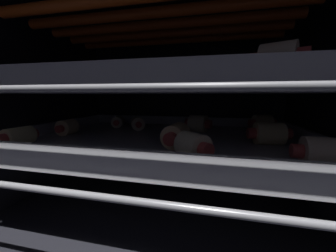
{
  "coord_description": "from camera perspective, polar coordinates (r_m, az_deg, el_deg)",
  "views": [
    {
      "loc": [
        8.38,
        -32.47,
        18.77
      ],
      "look_at": [
        0.0,
        3.64,
        13.08
      ],
      "focal_mm": 21.39,
      "sensor_mm": 36.0,
      "label": 1
    }
  ],
  "objects": [
    {
      "name": "ground_plane",
      "position": [
        0.39,
        -1.31,
        -21.3
      ],
      "size": [
        52.5,
        44.39,
        1.2
      ],
      "primitive_type": "cube",
      "color": "black"
    },
    {
      "name": "oven_wall_back",
      "position": [
        0.55,
        4.27,
        6.05
      ],
      "size": [
        52.5,
        1.2,
        32.47
      ],
      "primitive_type": "cube",
      "color": "black",
      "rests_on": "ground_plane"
    },
    {
      "name": "oven_wall_left",
      "position": [
        0.47,
        -33.33,
        4.21
      ],
      "size": [
        1.2,
        41.99,
        32.47
      ],
      "primitive_type": "cube",
      "color": "black",
      "rests_on": "ground_plane"
    },
    {
      "name": "oven_ceiling",
      "position": [
        0.36,
        -1.52,
        31.82
      ],
      "size": [
        52.5,
        44.39,
        1.2
      ],
      "primitive_type": "cube",
      "color": "black"
    },
    {
      "name": "heating_element",
      "position": [
        0.35,
        -1.5,
        27.0
      ],
      "size": [
        40.08,
        19.98,
        1.51
      ],
      "color": "#F25919"
    },
    {
      "name": "oven_rack_lower",
      "position": [
        0.35,
        -1.37,
        -5.38
      ],
      "size": [
        47.78,
        41.15,
        0.65
      ],
      "color": "slate"
    },
    {
      "name": "baking_tray_lower",
      "position": [
        0.34,
        -1.38,
        -3.69
      ],
      "size": [
        44.78,
        31.63,
        2.97
      ],
      "color": "silver",
      "rests_on": "oven_rack_lower"
    },
    {
      "name": "pig_in_blanket_lower_0",
      "position": [
        0.28,
        2.29,
        -2.66
      ],
      "size": [
        3.61,
        6.11,
        3.21
      ],
      "rotation": [
        0.0,
        0.0,
        6.18
      ],
      "color": "beige",
      "rests_on": "baking_tray_lower"
    },
    {
      "name": "pig_in_blanket_lower_1",
      "position": [
        0.36,
        -36.76,
        -2.36
      ],
      "size": [
        2.87,
        5.23,
        2.6
      ],
      "rotation": [
        0.0,
        0.0,
        3.07
      ],
      "color": "beige",
      "rests_on": "baking_tray_lower"
    },
    {
      "name": "pig_in_blanket_lower_2",
      "position": [
        0.42,
        -8.65,
        0.73
      ],
      "size": [
        3.81,
        4.49,
        2.67
      ],
      "rotation": [
        0.0,
        0.0,
        3.62
      ],
      "color": "beige",
      "rests_on": "baking_tray_lower"
    },
    {
      "name": "pig_in_blanket_lower_3",
      "position": [
        0.32,
        26.81,
        -1.93
      ],
      "size": [
        6.12,
        3.69,
        3.23
      ],
      "rotation": [
        0.0,
        0.0,
        1.7
      ],
      "color": "beige",
      "rests_on": "baking_tray_lower"
    },
    {
      "name": "pig_in_blanket_lower_4",
      "position": [
        0.41,
        -26.76,
        -0.3
      ],
      "size": [
        2.93,
        4.87,
        2.75
      ],
      "rotation": [
        0.0,
        0.0,
        3.2
      ],
      "color": "beige",
      "rests_on": "baking_tray_lower"
    },
    {
      "name": "pig_in_blanket_lower_5",
      "position": [
        0.4,
        8.61,
        0.7
      ],
      "size": [
        5.45,
        4.1,
        3.26
      ],
      "rotation": [
        0.0,
        0.0,
        4.4
      ],
      "color": "beige",
      "rests_on": "baking_tray_lower"
    },
    {
      "name": "pig_in_blanket_lower_6",
      "position": [
        0.47,
        -14.05,
        1.23
      ],
      "size": [
        3.46,
        5.21,
        2.43
      ],
      "rotation": [
        0.0,
        0.0,
        3.44
      ],
      "color": "beige",
      "rests_on": "baking_tray_lower"
    },
    {
      "name": "pig_in_blanket_lower_7",
      "position": [
        0.25,
        37.11,
        -6.03
      ],
      "size": [
        4.93,
        3.23,
        3.08
      ],
      "rotation": [
        0.0,
        0.0,
        1.52
      ],
      "color": "beige",
      "rests_on": "baking_tray_lower"
    },
    {
      "name": "pig_in_blanket_lower_8",
      "position": [
        0.23,
        7.09,
        -5.65
      ],
      "size": [
        4.77,
        4.76,
        3.0
      ],
      "rotation": [
        0.0,
        0.0,
        0.79
      ],
      "color": "beige",
      "rests_on": "baking_tray_lower"
    },
    {
      "name": "pig_in_blanket_lower_9",
      "position": [
        0.43,
        25.26,
        0.72
      ],
      "size": [
        5.35,
        4.04,
        3.37
      ],
      "rotation": [
        0.0,
        0.0,
        1.83
      ],
      "color": "beige",
      "rests_on": "baking_tray_lower"
    },
    {
      "name": "oven_rack_upper",
      "position": [
        0.34,
        -1.43,
        9.69
      ],
      "size": [
        47.75,
        41.15,
        0.62
      ],
      "color": "slate"
    },
    {
      "name": "baking_tray_upper",
      "position": [
        0.34,
        -1.43,
        11.29
      ],
      "size": [
        44.78,
        31.63,
        2.23
      ],
      "color": "gray",
      "rests_on": "oven_rack_upper"
    },
    {
      "name": "pig_in_blanket_upper_0",
      "position": [
        0.29,
        34.12,
        13.93
      ],
      "size": [
        5.22,
        4.24,
        2.88
      ],
      "rotation": [
        0.0,
        0.0,
        5.3
      ],
      "color": "beige",
      "rests_on": "baking_tray_upper"
    },
    {
      "name": "pig_in_blanket_upper_1",
      "position": [
        0.33,
        19.61,
        14.11
      ],
      "size": [
        4.73,
        4.08,
        2.89
      ],
      "rotation": [
        0.0,
        0.0,
        5.28
      ],
      "color": "beige",
      "rests_on": "baking_tray_upper"
    },
    {
      "name": "pig_in_blanket_upper_2",
      "position": [
        0.46,
        -10.77,
        13.1
      ],
      "size": [
        5.4,
        4.71,
        3.36
      ],
      "rotation": [
        0.0,
        0.0,
        0.98
      ],
      "color": "beige",
      "rests_on": "baking_tray_upper"
    },
    {
      "name": "pig_in_blanket_upper_3",
      "position": [
        0.39,
        12.73,
        13.13
      ],
      "size": [
        3.38,
        5.4,
        2.47
      ],
      "rotation": [
        0.0,
        0.0,
        5.97
      ],
      "color": "beige",
      "rests_on": "baking_tray_upper"
    },
    {
      "name": "pig_in_blanket_upper_4",
      "position": [
        0.36,
        -11.91,
        13.62
      ],
      "size": [
        5.45,
        4.46,
        2.42
      ],
      "rotation": [
        0.0,
        0.0,
        4.08
      ],
      "color": "beige",
      "rests_on": "baking_tray_upper"
    },
    {
      "name": "pig_in_blanket_upper_5",
      "position": [
        0.21,
        28.85,
        16.69
      ],
      "size": [
        4.75,
        3.55,
        2.59
      ],
      "rotation": [
        0.0,
        0.0,
        4.26
      ],
      "color": "beige",
      "rests_on": "baking_tray_upper"
    },
    {
      "name": "pig_in_blanket_upper_6",
      "position": [
        0.29,
        23.19,
        14.95
      ],
      "size": [
        3.56,
        5.25,
        3.1
      ],
      "rotation": [
        0.0,
        0.0,
        6.13
      ],
      "color": "beige",
      "rests_on": "baking_tray_upper"
    },
    {
      "name": "pig_in_blanket_upper_7",
      "position": [
        0.43,
        26.33,
        12.55
      ],
      "size": [
        4.54,
        4.68,
        3.24
      ],
      "rotation": [
        0.0,
        0.0,
        3.9
      ],
      "color": "beige",
      "rests_on": "baking_tray_upper"
    }
  ]
}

